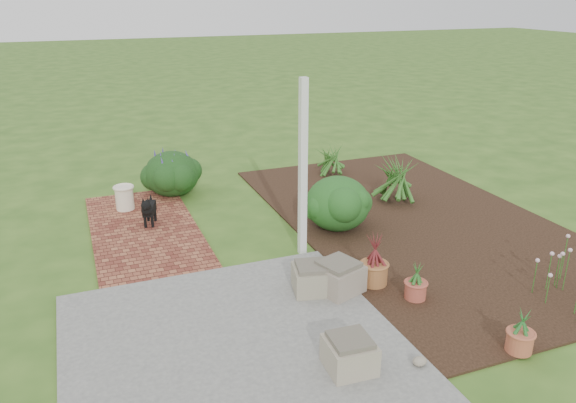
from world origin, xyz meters
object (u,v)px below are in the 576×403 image
object	(u,v)px
stone_trough_near	(350,355)
cream_ceramic_urn	(125,198)
evergreen_shrub	(338,202)
black_dog	(149,208)

from	to	relation	value
stone_trough_near	cream_ceramic_urn	distance (m)	5.48
stone_trough_near	cream_ceramic_urn	xyz separation A→B (m)	(-1.58, 5.24, 0.05)
evergreen_shrub	black_dog	bearing A→B (deg)	157.37
black_dog	evergreen_shrub	bearing A→B (deg)	-4.62
cream_ceramic_urn	evergreen_shrub	bearing A→B (deg)	-33.54
black_dog	cream_ceramic_urn	size ratio (longest dim) A/B	1.34
black_dog	cream_ceramic_urn	xyz separation A→B (m)	(-0.28, 0.86, -0.08)
stone_trough_near	evergreen_shrub	xyz separation A→B (m)	(1.45, 3.24, 0.27)
black_dog	evergreen_shrub	xyz separation A→B (m)	(2.74, -1.14, 0.13)
stone_trough_near	black_dog	size ratio (longest dim) A/B	0.84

